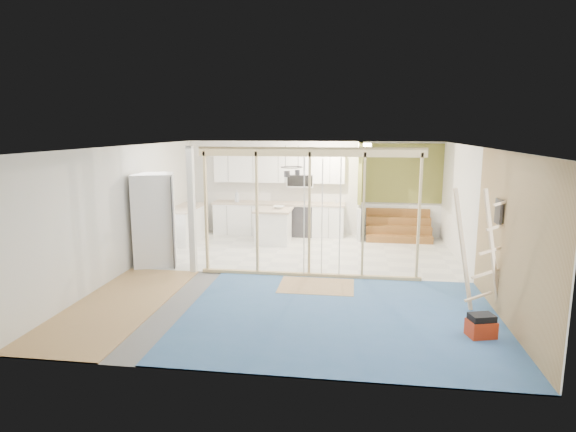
# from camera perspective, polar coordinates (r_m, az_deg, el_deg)

# --- Properties ---
(room) EXTENTS (7.01, 8.01, 2.61)m
(room) POSITION_cam_1_polar(r_m,az_deg,el_deg) (9.48, 0.74, 0.36)
(room) COLOR slate
(room) RESTS_ON ground
(floor_overlays) EXTENTS (7.00, 8.00, 0.03)m
(floor_overlays) POSITION_cam_1_polar(r_m,az_deg,el_deg) (9.83, 1.20, -7.01)
(floor_overlays) COLOR silver
(floor_overlays) RESTS_ON room
(stud_frame) EXTENTS (4.66, 0.14, 2.60)m
(stud_frame) POSITION_cam_1_polar(r_m,az_deg,el_deg) (9.46, -0.71, 2.12)
(stud_frame) COLOR #DFBA88
(stud_frame) RESTS_ON room
(base_cabinets) EXTENTS (4.45, 2.24, 0.93)m
(base_cabinets) POSITION_cam_1_polar(r_m,az_deg,el_deg) (13.16, -4.39, -0.53)
(base_cabinets) COLOR white
(base_cabinets) RESTS_ON room
(upper_cabinets) EXTENTS (3.60, 0.41, 0.85)m
(upper_cabinets) POSITION_cam_1_polar(r_m,az_deg,el_deg) (13.28, -0.80, 5.49)
(upper_cabinets) COLOR white
(upper_cabinets) RESTS_ON room
(green_partition) EXTENTS (2.25, 1.51, 2.60)m
(green_partition) POSITION_cam_1_polar(r_m,az_deg,el_deg) (13.10, 11.68, 1.35)
(green_partition) COLOR olive
(green_partition) RESTS_ON room
(pot_rack) EXTENTS (0.52, 0.52, 0.72)m
(pot_rack) POSITION_cam_1_polar(r_m,az_deg,el_deg) (11.29, 0.41, 5.53)
(pot_rack) COLOR black
(pot_rack) RESTS_ON room
(sheathing_panel) EXTENTS (0.02, 4.00, 2.60)m
(sheathing_panel) POSITION_cam_1_polar(r_m,az_deg,el_deg) (7.80, 25.03, -2.81)
(sheathing_panel) COLOR tan
(sheathing_panel) RESTS_ON room
(electrical_panel) EXTENTS (0.04, 0.30, 0.40)m
(electrical_panel) POSITION_cam_1_polar(r_m,az_deg,el_deg) (8.28, 23.69, 0.48)
(electrical_panel) COLOR #36363B
(electrical_panel) RESTS_ON room
(ceiling_light) EXTENTS (0.32, 0.32, 0.08)m
(ceiling_light) POSITION_cam_1_polar(r_m,az_deg,el_deg) (12.27, 9.11, 8.33)
(ceiling_light) COLOR #FFEABF
(ceiling_light) RESTS_ON room
(fridge) EXTENTS (1.11, 1.07, 2.00)m
(fridge) POSITION_cam_1_polar(r_m,az_deg,el_deg) (10.78, -15.52, -0.43)
(fridge) COLOR white
(fridge) RESTS_ON room
(island) EXTENTS (0.94, 0.94, 0.91)m
(island) POSITION_cam_1_polar(r_m,az_deg,el_deg) (12.39, -1.75, -1.27)
(island) COLOR white
(island) RESTS_ON room
(bowl) EXTENTS (0.30, 0.30, 0.07)m
(bowl) POSITION_cam_1_polar(r_m,az_deg,el_deg) (12.37, -1.10, 1.04)
(bowl) COLOR silver
(bowl) RESTS_ON island
(soap_bottle_a) EXTENTS (0.15, 0.15, 0.33)m
(soap_bottle_a) POSITION_cam_1_polar(r_m,az_deg,el_deg) (13.40, -6.08, 2.37)
(soap_bottle_a) COLOR #AEB5C2
(soap_bottle_a) RESTS_ON base_cabinets
(soap_bottle_b) EXTENTS (0.09, 0.10, 0.18)m
(soap_bottle_b) POSITION_cam_1_polar(r_m,az_deg,el_deg) (13.19, 5.82, 1.90)
(soap_bottle_b) COLOR silver
(soap_bottle_b) RESTS_ON base_cabinets
(toolbox) EXTENTS (0.43, 0.37, 0.35)m
(toolbox) POSITION_cam_1_polar(r_m,az_deg,el_deg) (7.53, 21.92, -12.06)
(toolbox) COLOR #B52D10
(toolbox) RESTS_ON room
(ladder) EXTENTS (1.07, 0.23, 2.03)m
(ladder) POSITION_cam_1_polar(r_m,az_deg,el_deg) (8.20, 21.97, -3.87)
(ladder) COLOR #E1BA89
(ladder) RESTS_ON room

